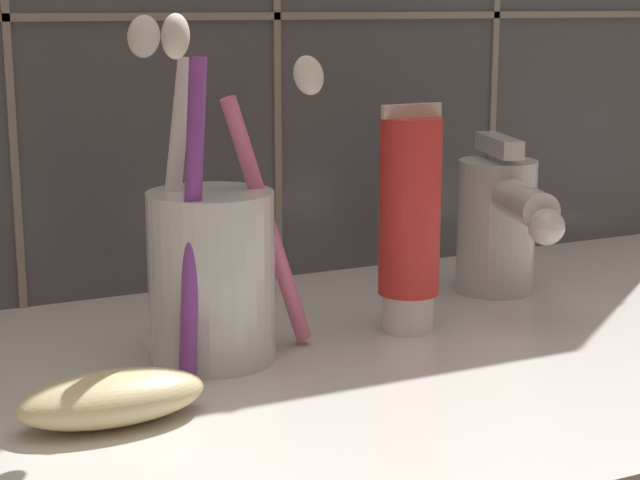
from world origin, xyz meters
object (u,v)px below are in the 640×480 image
(toothpaste_tube, at_px, (410,221))
(sink_faucet, at_px, (501,220))
(toothbrush_cup, at_px, (212,266))
(soap_bar, at_px, (112,398))

(toothpaste_tube, height_order, sink_faucet, toothpaste_tube)
(toothpaste_tube, xyz_separation_m, sink_faucet, (0.10, 0.04, -0.02))
(toothbrush_cup, height_order, soap_bar, toothbrush_cup)
(toothpaste_tube, bearing_deg, sink_faucet, 24.38)
(toothpaste_tube, bearing_deg, soap_bar, -161.44)
(sink_faucet, height_order, soap_bar, sink_faucet)
(toothbrush_cup, distance_m, toothpaste_tube, 0.12)
(sink_faucet, bearing_deg, toothbrush_cup, -62.48)
(toothpaste_tube, distance_m, sink_faucet, 0.11)
(toothbrush_cup, relative_size, sink_faucet, 1.57)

